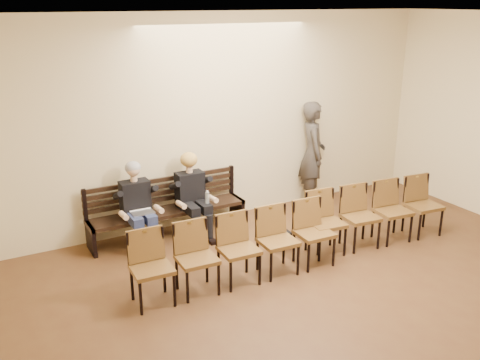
% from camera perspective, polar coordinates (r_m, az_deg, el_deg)
% --- Properties ---
extents(room_walls, '(8.02, 10.01, 3.51)m').
position_cam_1_polar(room_walls, '(5.60, 18.51, 6.14)').
color(room_walls, beige).
rests_on(room_walls, ground).
extents(bench, '(2.60, 0.90, 0.45)m').
position_cam_1_polar(bench, '(8.78, -7.61, -4.53)').
color(bench, black).
rests_on(bench, ground).
extents(seated_man, '(0.55, 0.76, 1.32)m').
position_cam_1_polar(seated_man, '(8.35, -10.87, -2.72)').
color(seated_man, black).
rests_on(seated_man, ground).
extents(seated_woman, '(0.55, 0.76, 1.28)m').
position_cam_1_polar(seated_woman, '(8.65, -5.08, -1.82)').
color(seated_woman, black).
rests_on(seated_woman, ground).
extents(laptop, '(0.37, 0.32, 0.24)m').
position_cam_1_polar(laptop, '(8.27, -10.34, -3.58)').
color(laptop, silver).
rests_on(laptop, bench).
extents(water_bottle, '(0.08, 0.08, 0.21)m').
position_cam_1_polar(water_bottle, '(8.54, -3.48, -2.67)').
color(water_bottle, silver).
rests_on(water_bottle, bench).
extents(bag, '(0.36, 0.25, 0.25)m').
position_cam_1_polar(bag, '(8.36, 4.16, -6.37)').
color(bag, black).
rests_on(bag, ground).
extents(passerby, '(0.81, 0.96, 2.23)m').
position_cam_1_polar(passerby, '(9.90, 7.77, 3.61)').
color(passerby, '#36302C').
rests_on(passerby, ground).
extents(chair_row_front, '(2.93, 0.63, 0.95)m').
position_cam_1_polar(chair_row_front, '(7.22, -0.11, -7.50)').
color(chair_row_front, brown).
rests_on(chair_row_front, ground).
extents(chair_row_back, '(2.38, 0.75, 0.96)m').
position_cam_1_polar(chair_row_back, '(8.62, 14.40, -3.59)').
color(chair_row_back, brown).
rests_on(chair_row_back, ground).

